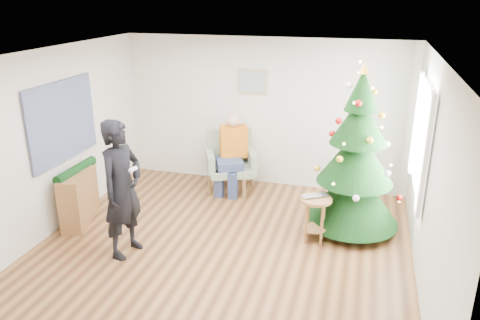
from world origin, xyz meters
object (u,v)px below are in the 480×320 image
(stool, at_px, (315,219))
(console, at_px, (79,196))
(christmas_tree, at_px, (356,159))
(armchair, at_px, (231,168))
(standing_man, at_px, (122,189))

(stool, distance_m, console, 3.53)
(christmas_tree, distance_m, console, 4.13)
(christmas_tree, height_order, stool, christmas_tree)
(armchair, height_order, standing_man, standing_man)
(stool, xyz_separation_m, armchair, (-1.65, 1.44, 0.05))
(christmas_tree, xyz_separation_m, console, (-3.98, -0.83, -0.70))
(armchair, distance_m, standing_man, 2.58)
(stool, bearing_deg, christmas_tree, 46.75)
(christmas_tree, bearing_deg, console, -168.23)
(console, bearing_deg, armchair, 26.79)
(christmas_tree, bearing_deg, standing_man, -152.49)
(standing_man, bearing_deg, stool, -56.29)
(armchair, bearing_deg, standing_man, -130.31)
(console, bearing_deg, christmas_tree, -4.88)
(armchair, bearing_deg, christmas_tree, -47.34)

